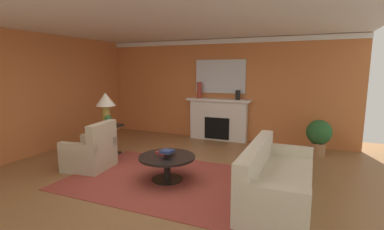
{
  "coord_description": "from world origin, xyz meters",
  "views": [
    {
      "loc": [
        2.44,
        -4.34,
        1.97
      ],
      "look_at": [
        0.13,
        1.13,
        1.0
      ],
      "focal_mm": 26.34,
      "sensor_mm": 36.0,
      "label": 1
    }
  ],
  "objects_px": {
    "fireplace": "(218,120)",
    "table_lamp": "(106,103)",
    "sofa": "(276,182)",
    "armchair_near_window": "(91,154)",
    "coffee_table": "(167,162)",
    "vase_on_side_table": "(108,121)",
    "mantel_mirror": "(220,76)",
    "vase_mantel_left": "(199,90)",
    "vase_mantel_right": "(238,95)",
    "potted_plant": "(319,135)",
    "side_table": "(107,138)"
  },
  "relations": [
    {
      "from": "fireplace",
      "to": "table_lamp",
      "type": "bearing_deg",
      "value": -129.15
    },
    {
      "from": "sofa",
      "to": "table_lamp",
      "type": "bearing_deg",
      "value": 167.29
    },
    {
      "from": "armchair_near_window",
      "to": "coffee_table",
      "type": "distance_m",
      "value": 1.68
    },
    {
      "from": "coffee_table",
      "to": "vase_on_side_table",
      "type": "bearing_deg",
      "value": 159.4
    },
    {
      "from": "fireplace",
      "to": "vase_on_side_table",
      "type": "height_order",
      "value": "fireplace"
    },
    {
      "from": "fireplace",
      "to": "mantel_mirror",
      "type": "bearing_deg",
      "value": 90.0
    },
    {
      "from": "sofa",
      "to": "vase_mantel_left",
      "type": "relative_size",
      "value": 4.64
    },
    {
      "from": "mantel_mirror",
      "to": "table_lamp",
      "type": "height_order",
      "value": "mantel_mirror"
    },
    {
      "from": "vase_mantel_right",
      "to": "vase_mantel_left",
      "type": "distance_m",
      "value": 1.1
    },
    {
      "from": "mantel_mirror",
      "to": "vase_mantel_right",
      "type": "relative_size",
      "value": 5.56
    },
    {
      "from": "sofa",
      "to": "fireplace",
      "type": "bearing_deg",
      "value": 120.92
    },
    {
      "from": "vase_on_side_table",
      "to": "potted_plant",
      "type": "xyz_separation_m",
      "value": [
        4.34,
        1.96,
        -0.33
      ]
    },
    {
      "from": "vase_on_side_table",
      "to": "coffee_table",
      "type": "bearing_deg",
      "value": -20.6
    },
    {
      "from": "sofa",
      "to": "vase_mantel_right",
      "type": "bearing_deg",
      "value": 113.53
    },
    {
      "from": "fireplace",
      "to": "vase_on_side_table",
      "type": "distance_m",
      "value": 3.06
    },
    {
      "from": "mantel_mirror",
      "to": "vase_on_side_table",
      "type": "height_order",
      "value": "mantel_mirror"
    },
    {
      "from": "mantel_mirror",
      "to": "sofa",
      "type": "relative_size",
      "value": 0.67
    },
    {
      "from": "mantel_mirror",
      "to": "coffee_table",
      "type": "bearing_deg",
      "value": -88.96
    },
    {
      "from": "sofa",
      "to": "armchair_near_window",
      "type": "bearing_deg",
      "value": 179.93
    },
    {
      "from": "armchair_near_window",
      "to": "coffee_table",
      "type": "bearing_deg",
      "value": 1.95
    },
    {
      "from": "fireplace",
      "to": "vase_mantel_right",
      "type": "xyz_separation_m",
      "value": [
        0.55,
        -0.05,
        0.74
      ]
    },
    {
      "from": "sofa",
      "to": "side_table",
      "type": "height_order",
      "value": "sofa"
    },
    {
      "from": "mantel_mirror",
      "to": "vase_on_side_table",
      "type": "xyz_separation_m",
      "value": [
        -1.77,
        -2.6,
        -0.94
      ]
    },
    {
      "from": "vase_mantel_right",
      "to": "side_table",
      "type": "bearing_deg",
      "value": -136.92
    },
    {
      "from": "fireplace",
      "to": "armchair_near_window",
      "type": "xyz_separation_m",
      "value": [
        -1.62,
        -3.23,
        -0.24
      ]
    },
    {
      "from": "sofa",
      "to": "vase_mantel_right",
      "type": "xyz_separation_m",
      "value": [
        -1.39,
        3.18,
        0.99
      ]
    },
    {
      "from": "sofa",
      "to": "coffee_table",
      "type": "height_order",
      "value": "sofa"
    },
    {
      "from": "armchair_near_window",
      "to": "fireplace",
      "type": "bearing_deg",
      "value": 63.34
    },
    {
      "from": "mantel_mirror",
      "to": "fireplace",
      "type": "bearing_deg",
      "value": -90.0
    },
    {
      "from": "mantel_mirror",
      "to": "side_table",
      "type": "height_order",
      "value": "mantel_mirror"
    },
    {
      "from": "vase_mantel_right",
      "to": "potted_plant",
      "type": "bearing_deg",
      "value": -13.2
    },
    {
      "from": "potted_plant",
      "to": "vase_mantel_right",
      "type": "bearing_deg",
      "value": 166.8
    },
    {
      "from": "side_table",
      "to": "table_lamp",
      "type": "height_order",
      "value": "table_lamp"
    },
    {
      "from": "armchair_near_window",
      "to": "table_lamp",
      "type": "bearing_deg",
      "value": 109.23
    },
    {
      "from": "fireplace",
      "to": "vase_mantel_right",
      "type": "distance_m",
      "value": 0.92
    },
    {
      "from": "fireplace",
      "to": "sofa",
      "type": "relative_size",
      "value": 0.85
    },
    {
      "from": "coffee_table",
      "to": "fireplace",
      "type": "bearing_deg",
      "value": 91.08
    },
    {
      "from": "table_lamp",
      "to": "side_table",
      "type": "bearing_deg",
      "value": 90.0
    },
    {
      "from": "mantel_mirror",
      "to": "vase_mantel_right",
      "type": "height_order",
      "value": "mantel_mirror"
    },
    {
      "from": "fireplace",
      "to": "sofa",
      "type": "xyz_separation_m",
      "value": [
        1.94,
        -3.23,
        -0.25
      ]
    },
    {
      "from": "fireplace",
      "to": "coffee_table",
      "type": "height_order",
      "value": "fireplace"
    },
    {
      "from": "side_table",
      "to": "potted_plant",
      "type": "bearing_deg",
      "value": 22.27
    },
    {
      "from": "sofa",
      "to": "vase_mantel_right",
      "type": "height_order",
      "value": "vase_mantel_right"
    },
    {
      "from": "side_table",
      "to": "vase_mantel_left",
      "type": "xyz_separation_m",
      "value": [
        1.37,
        2.31,
        0.99
      ]
    },
    {
      "from": "side_table",
      "to": "potted_plant",
      "type": "height_order",
      "value": "potted_plant"
    },
    {
      "from": "coffee_table",
      "to": "side_table",
      "type": "xyz_separation_m",
      "value": [
        -1.98,
        0.81,
        0.06
      ]
    },
    {
      "from": "mantel_mirror",
      "to": "coffee_table",
      "type": "relative_size",
      "value": 1.41
    },
    {
      "from": "coffee_table",
      "to": "table_lamp",
      "type": "xyz_separation_m",
      "value": [
        -1.98,
        0.81,
        0.89
      ]
    },
    {
      "from": "table_lamp",
      "to": "coffee_table",
      "type": "bearing_deg",
      "value": -22.2
    },
    {
      "from": "sofa",
      "to": "coffee_table",
      "type": "distance_m",
      "value": 1.88
    }
  ]
}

